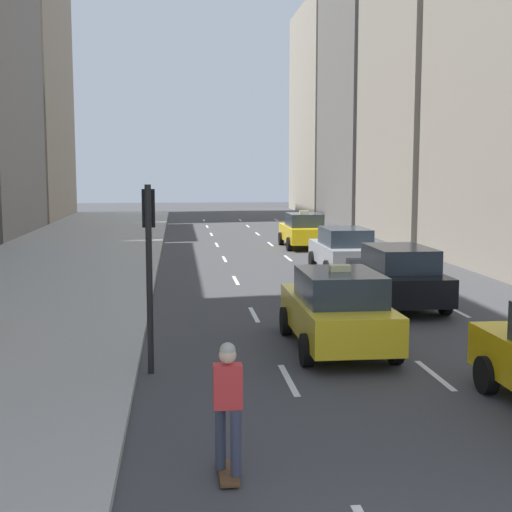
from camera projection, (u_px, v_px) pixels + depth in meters
sidewalk_left at (68, 257)px, 31.19m from camera, size 8.00×66.00×0.15m
lane_markings at (300, 268)px, 28.29m from camera, size 5.72×56.00×0.01m
taxi_second at (303, 230)px, 35.39m from camera, size 2.02×4.40×1.87m
taxi_third at (337, 309)px, 15.38m from camera, size 2.02×4.40×1.87m
sedan_black_near at (397, 275)px, 20.30m from camera, size 2.02×4.78×1.72m
sedan_silver_behind at (344, 250)px, 26.81m from camera, size 2.02×4.59×1.71m
skateboarder at (228, 403)px, 8.92m from camera, size 0.36×0.80×1.75m
traffic_light_pole at (149, 248)px, 13.45m from camera, size 0.24×0.42×3.60m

